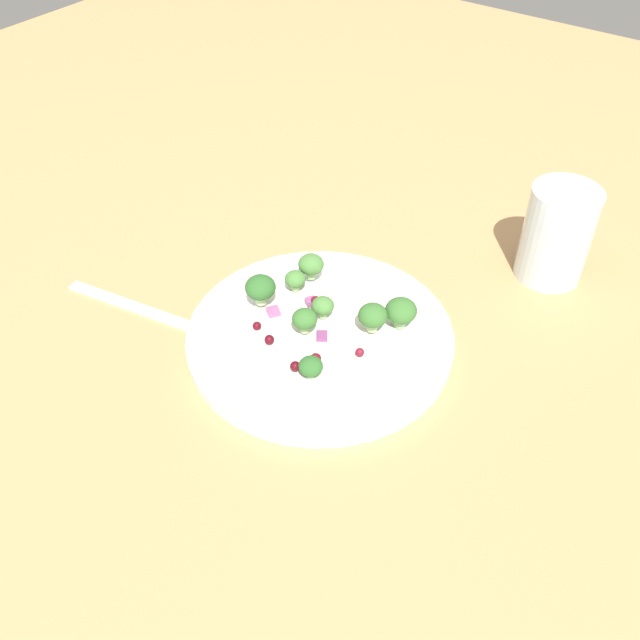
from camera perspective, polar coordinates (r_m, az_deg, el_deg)
ground_plane at (r=64.63cm, az=0.16°, el=-2.93°), size 180.00×180.00×2.00cm
plate at (r=63.93cm, az=0.00°, el=-1.21°), size 24.23×24.23×1.70cm
dressing_pool at (r=63.63cm, az=0.00°, el=-0.93°), size 14.05×14.05×0.20cm
broccoli_floret_0 at (r=61.99cm, az=4.29°, el=0.33°), size 2.62×2.62×2.65cm
broccoli_floret_1 at (r=67.62cm, az=-0.73°, el=4.49°), size 2.49×2.49×2.52cm
broccoli_floret_2 at (r=66.75cm, az=-2.02°, el=3.30°), size 2.02×2.02×2.04cm
broccoli_floret_3 at (r=63.71cm, az=0.23°, el=1.13°), size 2.06×2.06×2.08cm
broccoli_floret_4 at (r=63.20cm, az=6.57°, el=0.71°), size 2.88×2.88×2.92cm
broccoli_floret_5 at (r=58.81cm, az=-0.76°, el=-3.80°), size 2.08×2.08×2.11cm
broccoli_floret_6 at (r=64.75cm, az=-4.74°, el=2.69°), size 2.85×2.85×2.89cm
broccoli_floret_7 at (r=61.98cm, az=-1.25°, el=0.06°), size 2.28×2.28×2.31cm
cranberry_0 at (r=59.87cm, az=-0.35°, el=-3.14°), size 0.97×0.97×0.97cm
cranberry_1 at (r=61.30cm, az=3.47°, el=-2.39°), size 0.79×0.79×0.79cm
cranberry_2 at (r=65.44cm, az=-0.36°, el=1.58°), size 0.91×0.91×0.91cm
cranberry_3 at (r=63.80cm, az=-5.13°, el=-0.48°), size 0.81×0.81×0.81cm
cranberry_4 at (r=59.58cm, az=-2.02°, el=-3.76°), size 0.90×0.90×0.90cm
cranberry_5 at (r=62.04cm, az=-4.12°, el=-1.60°), size 0.88×0.88×0.88cm
onion_bit_0 at (r=65.78cm, az=-0.75°, el=1.54°), size 1.23×1.23×0.51cm
onion_bit_1 at (r=62.75cm, az=0.52°, el=-1.45°), size 1.52×1.58×0.40cm
onion_bit_2 at (r=65.59cm, az=-3.61°, el=0.82°), size 1.76×1.73×0.43cm
fork at (r=68.55cm, az=-12.90°, el=0.41°), size 18.63×5.01×0.50cm
water_glass at (r=72.86cm, az=18.63°, el=6.61°), size 6.70×6.70×9.73cm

